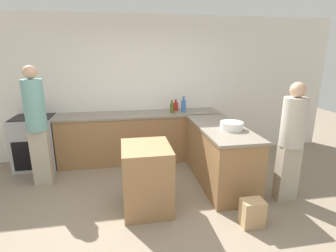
# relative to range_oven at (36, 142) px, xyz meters

# --- Properties ---
(ground_plane) EXTENTS (14.00, 14.00, 0.00)m
(ground_plane) POSITION_rel_range_oven_xyz_m (1.87, -2.05, -0.47)
(ground_plane) COLOR gray
(wall_back) EXTENTS (8.00, 0.06, 2.70)m
(wall_back) POSITION_rel_range_oven_xyz_m (1.87, 0.33, 0.88)
(wall_back) COLOR white
(wall_back) RESTS_ON ground_plane
(counter_back) EXTENTS (3.02, 0.63, 0.92)m
(counter_back) POSITION_rel_range_oven_xyz_m (1.87, 0.00, -0.00)
(counter_back) COLOR olive
(counter_back) RESTS_ON ground_plane
(counter_peninsula) EXTENTS (0.69, 1.68, 0.92)m
(counter_peninsula) POSITION_rel_range_oven_xyz_m (3.04, -1.12, -0.00)
(counter_peninsula) COLOR olive
(counter_peninsula) RESTS_ON ground_plane
(range_oven) EXTENTS (0.72, 0.61, 0.94)m
(range_oven) POSITION_rel_range_oven_xyz_m (0.00, 0.00, 0.00)
(range_oven) COLOR #ADADB2
(range_oven) RESTS_ON ground_plane
(island_table) EXTENTS (0.62, 0.72, 0.87)m
(island_table) POSITION_rel_range_oven_xyz_m (1.82, -1.67, -0.03)
(island_table) COLOR #997047
(island_table) RESTS_ON ground_plane
(mixing_bowl) EXTENTS (0.34, 0.34, 0.11)m
(mixing_bowl) POSITION_rel_range_oven_xyz_m (3.12, -1.31, 0.51)
(mixing_bowl) COLOR white
(mixing_bowl) RESTS_ON counter_peninsula
(hot_sauce_bottle) EXTENTS (0.09, 0.09, 0.22)m
(hot_sauce_bottle) POSITION_rel_range_oven_xyz_m (2.58, 0.10, 0.55)
(hot_sauce_bottle) COLOR red
(hot_sauce_bottle) RESTS_ON counter_back
(olive_oil_bottle) EXTENTS (0.07, 0.07, 0.24)m
(olive_oil_bottle) POSITION_rel_range_oven_xyz_m (2.47, -0.05, 0.55)
(olive_oil_bottle) COLOR #475B1E
(olive_oil_bottle) RESTS_ON counter_back
(water_bottle_blue) EXTENTS (0.09, 0.09, 0.30)m
(water_bottle_blue) POSITION_rel_range_oven_xyz_m (2.71, 0.00, 0.57)
(water_bottle_blue) COLOR #386BB7
(water_bottle_blue) RESTS_ON counter_back
(person_by_range) EXTENTS (0.29, 0.29, 1.85)m
(person_by_range) POSITION_rel_range_oven_xyz_m (0.28, -0.71, 0.56)
(person_by_range) COLOR #ADA38E
(person_by_range) RESTS_ON ground_plane
(person_at_peninsula) EXTENTS (0.32, 0.32, 1.66)m
(person_at_peninsula) POSITION_rel_range_oven_xyz_m (3.78, -1.78, 0.44)
(person_at_peninsula) COLOR #ADA38E
(person_at_peninsula) RESTS_ON ground_plane
(paper_bag) EXTENTS (0.27, 0.19, 0.33)m
(paper_bag) POSITION_rel_range_oven_xyz_m (3.02, -2.28, -0.30)
(paper_bag) COLOR tan
(paper_bag) RESTS_ON ground_plane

